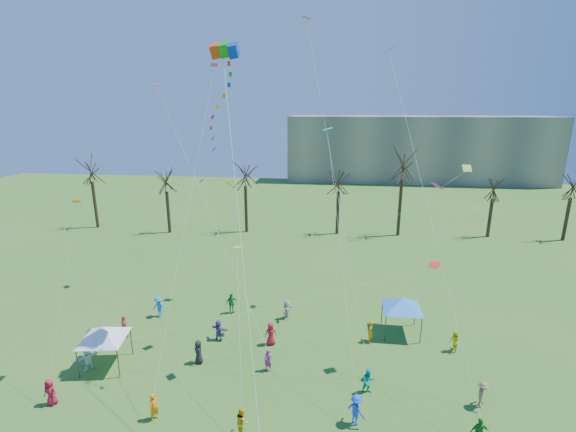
# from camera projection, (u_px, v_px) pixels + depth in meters

# --- Properties ---
(distant_building) EXTENTS (60.00, 14.00, 15.00)m
(distant_building) POSITION_uv_depth(u_px,v_px,m) (416.00, 149.00, 95.06)
(distant_building) COLOR gray
(distant_building) RESTS_ON ground
(bare_tree_row) EXTENTS (70.05, 8.58, 12.18)m
(bare_tree_row) POSITION_uv_depth(u_px,v_px,m) (311.00, 181.00, 54.04)
(bare_tree_row) COLOR black
(bare_tree_row) RESTS_ON ground
(big_box_kite) EXTENTS (3.00, 6.42, 21.04)m
(big_box_kite) POSITION_uv_depth(u_px,v_px,m) (221.00, 126.00, 22.78)
(big_box_kite) COLOR red
(big_box_kite) RESTS_ON ground
(canopy_tent_white) EXTENTS (3.89, 3.89, 2.96)m
(canopy_tent_white) POSITION_uv_depth(u_px,v_px,m) (103.00, 333.00, 26.65)
(canopy_tent_white) COLOR #3F3F44
(canopy_tent_white) RESTS_ON ground
(canopy_tent_blue) EXTENTS (3.99, 3.99, 2.99)m
(canopy_tent_blue) POSITION_uv_depth(u_px,v_px,m) (402.00, 303.00, 30.65)
(canopy_tent_blue) COLOR #3F3F44
(canopy_tent_blue) RESTS_ON ground
(festival_crowd) EXTENTS (26.06, 13.76, 1.81)m
(festival_crowd) POSITION_uv_depth(u_px,v_px,m) (258.00, 351.00, 27.48)
(festival_crowd) COLOR #B71631
(festival_crowd) RESTS_ON ground
(small_kites_aloft) EXTENTS (26.12, 16.72, 33.26)m
(small_kites_aloft) POSITION_uv_depth(u_px,v_px,m) (304.00, 161.00, 27.91)
(small_kites_aloft) COLOR #FA600D
(small_kites_aloft) RESTS_ON ground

